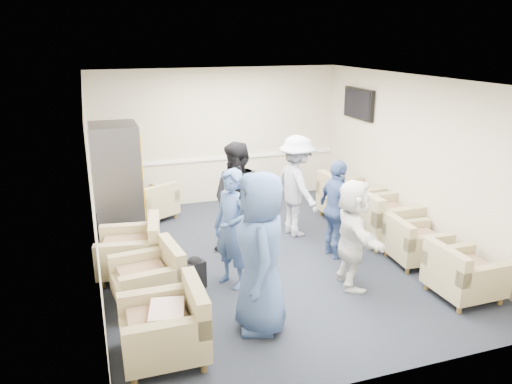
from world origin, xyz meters
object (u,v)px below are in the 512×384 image
object	(u,v)px
armchair_left_mid	(152,280)
person_back_right	(297,186)
armchair_left_far	(134,252)
armchair_right_near	(461,276)
person_front_right	(353,234)
armchair_left_near	(169,329)
person_mid_left	(232,229)
person_front_left	(261,253)
person_mid_right	(337,209)
armchair_right_far	(347,201)
armchair_right_midnear	(413,244)
armchair_right_midfar	(381,220)
armchair_corner	(153,204)
vending_machine	(118,181)
person_back_left	(239,201)

from	to	relation	value
armchair_left_mid	person_back_right	world-z (taller)	person_back_right
armchair_left_far	armchair_right_near	world-z (taller)	armchair_left_far
person_front_right	armchair_left_near	bearing A→B (deg)	119.45
armchair_left_mid	person_mid_left	xyz separation A→B (m)	(1.10, 0.15, 0.50)
person_front_left	person_mid_right	bearing A→B (deg)	143.30
person_front_left	person_front_right	xyz separation A→B (m)	(1.51, 0.58, -0.19)
armchair_left_mid	armchair_right_far	size ratio (longest dim) A/B	0.94
armchair_right_midnear	armchair_right_midfar	bearing A→B (deg)	4.87
armchair_left_far	person_mid_left	size ratio (longest dim) A/B	0.60
armchair_corner	person_front_left	xyz separation A→B (m)	(0.71, -4.06, 0.64)
armchair_left_mid	person_front_left	xyz separation A→B (m)	(1.12, -0.97, 0.62)
armchair_left_mid	person_back_right	size ratio (longest dim) A/B	0.53
armchair_left_near	armchair_corner	xyz separation A→B (m)	(0.40, 4.29, -0.04)
vending_machine	person_mid_right	xyz separation A→B (m)	(3.07, -2.00, -0.19)
armchair_left_far	armchair_right_midnear	distance (m)	4.12
armchair_right_far	person_front_right	size ratio (longest dim) A/B	0.64
person_back_right	person_front_left	bearing A→B (deg)	141.60
person_mid_right	armchair_right_midnear	bearing A→B (deg)	-123.17
armchair_left_far	person_front_left	world-z (taller)	person_front_left
person_back_left	person_mid_right	world-z (taller)	person_back_left
armchair_right_near	person_front_right	distance (m)	1.48
person_mid_right	armchair_corner	bearing A→B (deg)	41.35
armchair_right_near	person_mid_right	distance (m)	1.98
armchair_left_near	armchair_left_mid	bearing A→B (deg)	-178.59
armchair_right_near	armchair_left_far	bearing A→B (deg)	62.00
armchair_right_midnear	person_front_left	xyz separation A→B (m)	(-2.74, -0.92, 0.64)
armchair_right_midnear	person_front_right	bearing A→B (deg)	109.46
person_front_left	person_front_right	size ratio (longest dim) A/B	1.25
person_front_right	person_back_left	bearing A→B (deg)	50.44
armchair_left_far	person_front_left	xyz separation A→B (m)	(1.26, -1.88, 0.60)
person_back_right	armchair_right_midnear	bearing A→B (deg)	-150.46
armchair_left_far	armchair_left_near	bearing A→B (deg)	12.87
armchair_left_far	armchair_right_far	distance (m)	4.08
person_back_left	person_mid_right	distance (m)	1.48
person_front_left	person_back_left	xyz separation A→B (m)	(0.36, 2.03, -0.06)
armchair_left_near	person_mid_right	size ratio (longest dim) A/B	0.57
armchair_right_midfar	armchair_left_mid	bearing A→B (deg)	101.01
armchair_left_mid	armchair_left_far	size ratio (longest dim) A/B	0.92
armchair_right_far	person_mid_left	world-z (taller)	person_mid_left
armchair_right_near	armchair_right_midnear	size ratio (longest dim) A/B	0.97
armchair_right_far	vending_machine	size ratio (longest dim) A/B	0.50
armchair_left_mid	person_front_left	size ratio (longest dim) A/B	0.48
armchair_left_mid	person_back_left	bearing A→B (deg)	118.01
armchair_left_mid	person_back_right	bearing A→B (deg)	113.24
armchair_left_mid	person_front_right	bearing A→B (deg)	74.32
armchair_left_mid	armchair_right_midfar	size ratio (longest dim) A/B	0.95
armchair_right_midnear	armchair_right_far	distance (m)	1.97
armchair_left_mid	armchair_right_midfar	xyz separation A→B (m)	(3.86, 0.83, 0.05)
armchair_left_near	armchair_left_mid	distance (m)	1.21
armchair_left_far	person_back_left	xyz separation A→B (m)	(1.62, 0.15, 0.55)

